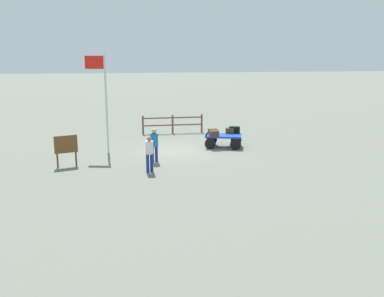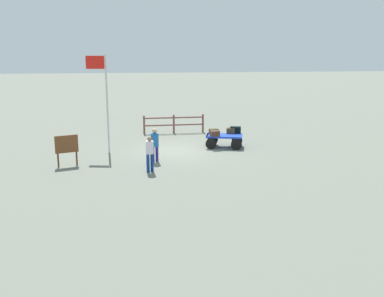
% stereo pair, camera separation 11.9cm
% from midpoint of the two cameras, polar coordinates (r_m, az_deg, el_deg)
% --- Properties ---
extents(ground_plane, '(120.00, 120.00, 0.00)m').
position_cam_midpoint_polar(ground_plane, '(23.87, -1.74, -0.24)').
color(ground_plane, slate).
extents(luggage_cart, '(2.16, 1.61, 0.68)m').
position_cam_midpoint_polar(luggage_cart, '(24.53, 4.20, 1.27)').
color(luggage_cart, blue).
rests_on(luggage_cart, ground).
extents(suitcase_tan, '(0.53, 0.47, 0.27)m').
position_cam_midpoint_polar(suitcase_tan, '(24.74, 2.90, 2.18)').
color(suitcase_tan, '#3F361B').
rests_on(suitcase_tan, luggage_cart).
extents(suitcase_olive, '(0.52, 0.44, 0.29)m').
position_cam_midpoint_polar(suitcase_olive, '(24.93, 5.05, 2.27)').
color(suitcase_olive, '#45361C').
rests_on(suitcase_olive, luggage_cart).
extents(suitcase_dark, '(0.62, 0.40, 0.36)m').
position_cam_midpoint_polar(suitcase_dark, '(24.99, 5.65, 2.36)').
color(suitcase_dark, black).
rests_on(suitcase_dark, luggage_cart).
extents(suitcase_grey, '(0.54, 0.44, 0.29)m').
position_cam_midpoint_polar(suitcase_grey, '(24.09, 3.04, 1.90)').
color(suitcase_grey, '#482E24').
rests_on(suitcase_grey, luggage_cart).
extents(worker_lead, '(0.47, 0.47, 1.63)m').
position_cam_midpoint_polar(worker_lead, '(21.46, -4.57, 0.79)').
color(worker_lead, navy).
rests_on(worker_lead, ground).
extents(worker_trailing, '(0.46, 0.46, 1.60)m').
position_cam_midpoint_polar(worker_trailing, '(19.81, -5.19, -0.37)').
color(worker_trailing, navy).
rests_on(worker_trailing, ground).
extents(flagpole, '(1.02, 0.17, 5.03)m').
position_cam_midpoint_polar(flagpole, '(23.21, -10.90, 6.82)').
color(flagpole, silver).
rests_on(flagpole, ground).
extents(signboard, '(1.01, 0.41, 1.45)m').
position_cam_midpoint_polar(signboard, '(21.44, -15.40, 0.29)').
color(signboard, '#4C3319').
rests_on(signboard, ground).
extents(wooden_fence, '(3.82, 0.31, 1.15)m').
position_cam_midpoint_polar(wooden_fence, '(28.25, -2.20, 3.28)').
color(wooden_fence, brown).
rests_on(wooden_fence, ground).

